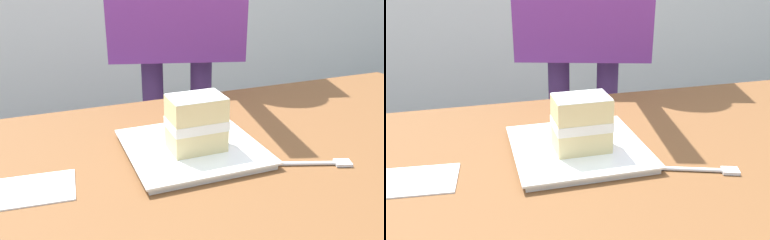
% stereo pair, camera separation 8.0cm
% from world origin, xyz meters
% --- Properties ---
extents(patio_table, '(1.47, 0.80, 0.78)m').
position_xyz_m(patio_table, '(0.00, 0.00, 0.67)').
color(patio_table, brown).
rests_on(patio_table, ground).
extents(dessert_plate, '(0.26, 0.26, 0.02)m').
position_xyz_m(dessert_plate, '(0.05, -0.07, 0.78)').
color(dessert_plate, white).
rests_on(dessert_plate, patio_table).
extents(cake_slice, '(0.11, 0.08, 0.11)m').
position_xyz_m(cake_slice, '(0.05, -0.06, 0.85)').
color(cake_slice, '#EAD18C').
rests_on(cake_slice, dessert_plate).
extents(dessert_fork, '(0.17, 0.07, 0.01)m').
position_xyz_m(dessert_fork, '(-0.14, 0.06, 0.78)').
color(dessert_fork, silver).
rests_on(dessert_fork, patio_table).
extents(paper_napkin, '(0.14, 0.11, 0.00)m').
position_xyz_m(paper_napkin, '(0.35, -0.04, 0.78)').
color(paper_napkin, white).
rests_on(paper_napkin, patio_table).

